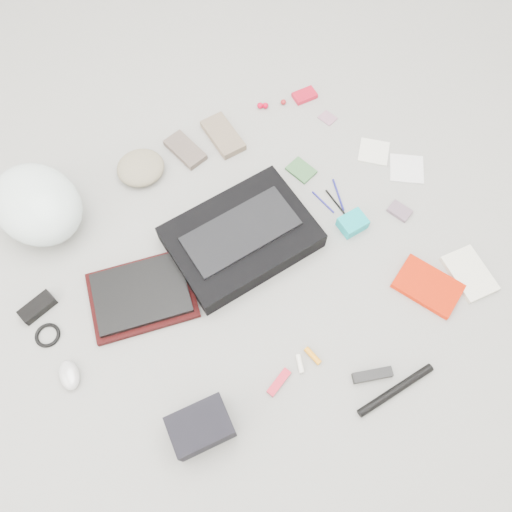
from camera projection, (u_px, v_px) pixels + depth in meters
ground_plane at (256, 262)px, 1.81m from camera, size 4.00×4.00×0.00m
messenger_bag at (241, 237)px, 1.81m from camera, size 0.51×0.37×0.08m
bag_flap at (241, 231)px, 1.76m from camera, size 0.41×0.19×0.01m
laptop_sleeve at (142, 295)px, 1.74m from camera, size 0.42×0.36×0.02m
laptop at (141, 293)px, 1.72m from camera, size 0.37×0.32×0.02m
bike_helmet at (37, 204)px, 1.79m from camera, size 0.36×0.42×0.22m
beanie at (141, 168)px, 1.95m from camera, size 0.23×0.22×0.07m
mitten_left at (185, 150)px, 2.01m from camera, size 0.11×0.19×0.03m
mitten_right at (223, 135)px, 2.04m from camera, size 0.11×0.21×0.03m
power_brick at (37, 307)px, 1.72m from camera, size 0.13×0.08×0.03m
cable_coil at (48, 335)px, 1.69m from camera, size 0.11×0.11×0.01m
mouse at (69, 375)px, 1.62m from camera, size 0.08×0.11×0.04m
camera_bag at (201, 427)px, 1.51m from camera, size 0.20×0.16×0.12m
multitool at (279, 382)px, 1.62m from camera, size 0.10×0.06×0.02m
toiletry_tube_white at (300, 364)px, 1.65m from camera, size 0.04×0.06×0.02m
toiletry_tube_orange at (313, 356)px, 1.66m from camera, size 0.03×0.07×0.02m
u_lock at (372, 375)px, 1.63m from camera, size 0.13×0.08×0.03m
bike_pump at (396, 390)px, 1.61m from camera, size 0.29×0.04×0.03m
book_red at (428, 286)px, 1.76m from camera, size 0.22×0.26×0.02m
book_white at (469, 274)px, 1.78m from camera, size 0.16×0.21×0.02m
notepad at (301, 170)px, 1.97m from camera, size 0.10×0.12×0.01m
pen_blue at (323, 202)px, 1.92m from camera, size 0.02×0.12×0.01m
pen_black at (335, 202)px, 1.91m from camera, size 0.01×0.13×0.01m
pen_navy at (338, 195)px, 1.93m from camera, size 0.06×0.14×0.01m
accordion_wallet at (353, 223)px, 1.85m from camera, size 0.10×0.08×0.05m
card_deck at (400, 211)px, 1.89m from camera, size 0.08×0.10×0.02m
napkin_top at (374, 152)px, 2.02m from camera, size 0.16×0.16×0.01m
napkin_bottom at (407, 169)px, 1.98m from camera, size 0.18×0.18×0.01m
lollipop_a at (260, 106)px, 2.11m from camera, size 0.03×0.03×0.03m
lollipop_b at (265, 106)px, 2.10m from camera, size 0.03×0.03×0.03m
lollipop_c at (283, 102)px, 2.11m from camera, size 0.03×0.03×0.02m
altoids_tin at (305, 95)px, 2.13m from camera, size 0.10×0.07×0.02m
stamp_sheet at (328, 118)px, 2.09m from camera, size 0.07×0.08×0.00m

